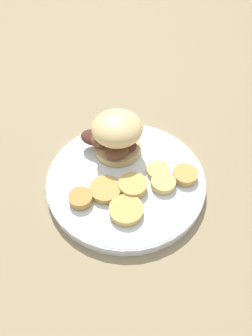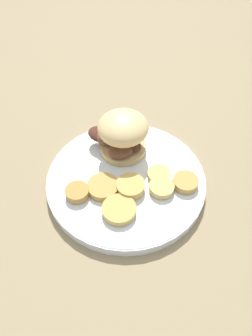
{
  "view_description": "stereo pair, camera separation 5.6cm",
  "coord_description": "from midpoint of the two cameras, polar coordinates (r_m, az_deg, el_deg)",
  "views": [
    {
      "loc": [
        0.27,
        -0.24,
        0.47
      ],
      "look_at": [
        0.0,
        0.0,
        0.04
      ],
      "focal_mm": 35.0,
      "sensor_mm": 36.0,
      "label": 1
    },
    {
      "loc": [
        0.3,
        -0.19,
        0.47
      ],
      "look_at": [
        0.0,
        0.0,
        0.04
      ],
      "focal_mm": 35.0,
      "sensor_mm": 36.0,
      "label": 2
    }
  ],
  "objects": [
    {
      "name": "potato_round_4",
      "position": [
        0.56,
        3.71,
        -2.77
      ],
      "size": [
        0.04,
        0.04,
        0.01
      ],
      "primitive_type": "cylinder",
      "color": "#DBB766",
      "rests_on": "dinner_plate"
    },
    {
      "name": "ground_plane",
      "position": [
        0.59,
        -2.69,
        -2.96
      ],
      "size": [
        4.0,
        4.0,
        0.0
      ],
      "primitive_type": "plane",
      "color": "#937F5B"
    },
    {
      "name": "dinner_plate",
      "position": [
        0.58,
        -2.73,
        -2.3
      ],
      "size": [
        0.28,
        0.28,
        0.02
      ],
      "color": "white",
      "rests_on": "ground_plane"
    },
    {
      "name": "potato_round_1",
      "position": [
        0.55,
        -10.8,
        -5.36
      ],
      "size": [
        0.04,
        0.04,
        0.01
      ],
      "primitive_type": "cylinder",
      "color": "#BC8942",
      "rests_on": "dinner_plate"
    },
    {
      "name": "potato_round_3",
      "position": [
        0.57,
        7.56,
        -1.36
      ],
      "size": [
        0.04,
        0.04,
        0.01
      ],
      "primitive_type": "cylinder",
      "color": "tan",
      "rests_on": "dinner_plate"
    },
    {
      "name": "potato_round_5",
      "position": [
        0.55,
        -1.67,
        -3.26
      ],
      "size": [
        0.05,
        0.05,
        0.02
      ],
      "primitive_type": "cylinder",
      "color": "tan",
      "rests_on": "dinner_plate"
    },
    {
      "name": "potato_round_0",
      "position": [
        0.58,
        2.88,
        -0.61
      ],
      "size": [
        0.04,
        0.04,
        0.01
      ],
      "primitive_type": "cylinder",
      "color": "#DBB766",
      "rests_on": "dinner_plate"
    },
    {
      "name": "potato_round_6",
      "position": [
        0.56,
        -6.54,
        -3.82
      ],
      "size": [
        0.05,
        0.05,
        0.01
      ],
      "primitive_type": "cylinder",
      "color": "tan",
      "rests_on": "dinner_plate"
    },
    {
      "name": "sandwich",
      "position": [
        0.59,
        -4.64,
        5.65
      ],
      "size": [
        0.11,
        0.1,
        0.08
      ],
      "color": "tan",
      "rests_on": "dinner_plate"
    },
    {
      "name": "potato_round_2",
      "position": [
        0.53,
        -3.01,
        -7.51
      ],
      "size": [
        0.06,
        0.06,
        0.01
      ],
      "primitive_type": "cylinder",
      "color": "tan",
      "rests_on": "dinner_plate"
    }
  ]
}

